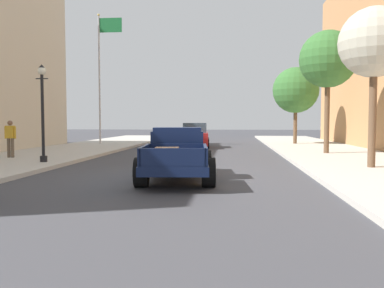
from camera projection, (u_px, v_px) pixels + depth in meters
ground_plane at (169, 177)px, 12.78m from camera, size 140.00×140.00×0.00m
hotrod_truck_navy at (177, 154)px, 12.27m from camera, size 2.48×5.04×1.58m
car_background_red at (195, 136)px, 26.86m from camera, size 2.11×4.42×1.65m
pedestrian_sidewalk_left at (10, 137)px, 17.77m from camera, size 0.53×0.22×1.65m
street_lamp_near at (42, 106)px, 15.77m from camera, size 0.50×0.32×3.85m
flagpole at (102, 64)px, 28.26m from camera, size 1.74×0.16×9.16m
street_tree_nearest at (374, 43)px, 13.84m from camera, size 2.43×2.43×5.57m
street_tree_second at (328, 60)px, 20.08m from camera, size 2.86×2.86×6.17m
street_tree_third at (296, 90)px, 28.74m from camera, size 3.29×3.29×5.49m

